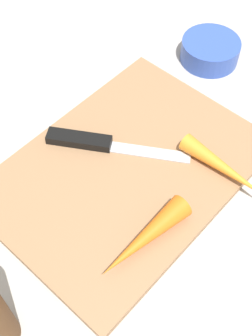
{
  "coord_description": "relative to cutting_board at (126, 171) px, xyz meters",
  "views": [
    {
      "loc": [
        -0.26,
        -0.23,
        0.5
      ],
      "look_at": [
        0.0,
        0.0,
        0.01
      ],
      "focal_mm": 47.9,
      "sensor_mm": 36.0,
      "label": 1
    }
  ],
  "objects": [
    {
      "name": "carrot_short",
      "position": [
        -0.07,
        -0.09,
        0.02
      ],
      "size": [
        0.13,
        0.04,
        0.03
      ],
      "primitive_type": "cone",
      "rotation": [
        0.0,
        1.57,
        3.06
      ],
      "color": "orange",
      "rests_on": "cutting_board"
    },
    {
      "name": "cutting_board",
      "position": [
        0.0,
        0.0,
        0.0
      ],
      "size": [
        0.36,
        0.26,
        0.01
      ],
      "primitive_type": "cube",
      "color": "#99704C",
      "rests_on": "ground_plane"
    },
    {
      "name": "small_bowl",
      "position": [
        0.26,
        0.05,
        0.01
      ],
      "size": [
        0.09,
        0.09,
        0.04
      ],
      "primitive_type": "cylinder",
      "color": "#3351B2",
      "rests_on": "ground_plane"
    },
    {
      "name": "carrot_long",
      "position": [
        0.08,
        -0.1,
        0.02
      ],
      "size": [
        0.03,
        0.13,
        0.03
      ],
      "primitive_type": "cone",
      "rotation": [
        0.0,
        1.57,
        4.7
      ],
      "color": "orange",
      "rests_on": "cutting_board"
    },
    {
      "name": "knife",
      "position": [
        -0.0,
        0.07,
        0.01
      ],
      "size": [
        0.12,
        0.18,
        0.01
      ],
      "rotation": [
        0.0,
        0.0,
        5.27
      ],
      "color": "#B7B7BC",
      "rests_on": "cutting_board"
    },
    {
      "name": "ground_plane",
      "position": [
        0.0,
        0.0,
        -0.01
      ],
      "size": [
        1.4,
        1.4,
        0.0
      ],
      "primitive_type": "plane",
      "color": "#ADA8A0"
    }
  ]
}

